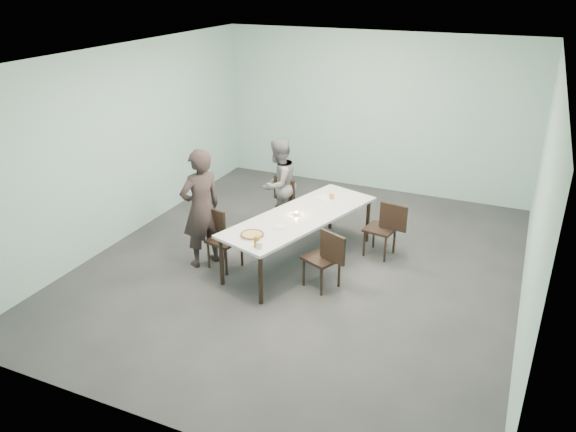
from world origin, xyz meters
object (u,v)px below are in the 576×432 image
at_px(table, 300,219).
at_px(chair_near_right, 326,256).
at_px(chair_near_left, 220,234).
at_px(chair_far_left, 289,201).
at_px(side_plate, 280,226).
at_px(tealight, 296,214).
at_px(diner_far, 279,184).
at_px(diner_near, 201,208).
at_px(beer_glass, 257,242).
at_px(water_tumbler, 259,245).
at_px(amber_tumbler, 332,196).
at_px(chair_far_right, 386,226).
at_px(pizza, 252,235).

xyz_separation_m(table, chair_near_right, (0.62, -0.58, -0.19)).
distance_m(chair_near_left, chair_far_left, 1.63).
distance_m(side_plate, tealight, 0.47).
xyz_separation_m(table, tealight, (-0.05, -0.02, 0.08)).
bearing_deg(diner_far, side_plate, 37.10).
height_order(diner_far, tealight, diner_far).
xyz_separation_m(table, chair_near_left, (-1.01, -0.58, -0.19)).
bearing_deg(chair_far_left, chair_near_left, -88.17).
xyz_separation_m(table, diner_near, (-1.27, -0.62, 0.19)).
relative_size(chair_near_left, beer_glass, 5.80).
bearing_deg(chair_near_left, diner_far, 94.92).
relative_size(water_tumbler, amber_tumbler, 1.12).
relative_size(chair_far_right, amber_tumbler, 10.88).
distance_m(pizza, side_plate, 0.46).
relative_size(chair_far_left, diner_far, 0.57).
bearing_deg(side_plate, chair_far_left, 108.69).
height_order(chair_near_left, tealight, chair_near_left).
distance_m(beer_glass, amber_tumbler, 1.95).
bearing_deg(diner_far, chair_near_left, 4.63).
height_order(diner_far, pizza, diner_far).
xyz_separation_m(chair_far_right, tealight, (-1.15, -0.69, 0.27)).
bearing_deg(chair_far_right, table, 40.39).
height_order(diner_near, side_plate, diner_near).
bearing_deg(chair_far_left, diner_near, -96.35).
distance_m(diner_near, water_tumbler, 1.33).
relative_size(table, chair_far_left, 3.16).
distance_m(table, tealight, 0.10).
bearing_deg(chair_far_right, pizza, 56.89).
height_order(table, chair_far_left, chair_far_left).
xyz_separation_m(pizza, water_tumbler, (0.25, -0.28, 0.03)).
height_order(chair_near_right, diner_far, diner_far).
xyz_separation_m(table, pizza, (-0.32, -0.90, 0.08)).
height_order(chair_far_left, diner_far, diner_far).
bearing_deg(tealight, table, 19.17).
distance_m(chair_far_left, chair_near_right, 2.00).
relative_size(table, tealight, 49.12).
distance_m(table, chair_near_right, 0.87).
xyz_separation_m(beer_glass, amber_tumbler, (0.32, 1.92, -0.03)).
bearing_deg(chair_near_left, table, 42.33).
height_order(chair_near_left, diner_near, diner_near).
xyz_separation_m(diner_far, tealight, (0.75, -1.02, 0.01)).
relative_size(chair_near_left, chair_near_right, 1.00).
height_order(side_plate, amber_tumbler, amber_tumbler).
bearing_deg(side_plate, amber_tumbler, 76.07).
relative_size(chair_near_left, side_plate, 4.83).
bearing_deg(pizza, tealight, 73.20).
bearing_deg(diner_near, pizza, 101.32).
xyz_separation_m(chair_far_right, amber_tumbler, (-0.90, 0.10, 0.29)).
bearing_deg(chair_far_right, side_plate, 52.83).
bearing_deg(diner_far, diner_near, -4.23).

